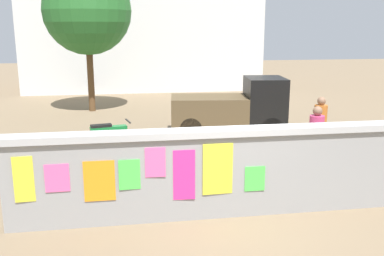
{
  "coord_description": "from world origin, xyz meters",
  "views": [
    {
      "loc": [
        -1.78,
        -7.19,
        3.37
      ],
      "look_at": [
        -0.3,
        2.02,
        1.2
      ],
      "focal_mm": 40.08,
      "sensor_mm": 36.0,
      "label": 1
    }
  ],
  "objects_px": {
    "person_walking": "(320,120)",
    "auto_rickshaw_truck": "(234,107)",
    "motorcycle": "(107,136)",
    "person_bystander": "(316,133)",
    "bicycle_near": "(136,157)",
    "bicycle_far": "(220,160)",
    "tree_roadside": "(87,11)"
  },
  "relations": [
    {
      "from": "bicycle_far",
      "to": "tree_roadside",
      "type": "relative_size",
      "value": 0.29
    },
    {
      "from": "bicycle_near",
      "to": "bicycle_far",
      "type": "relative_size",
      "value": 1.01
    },
    {
      "from": "bicycle_near",
      "to": "tree_roadside",
      "type": "bearing_deg",
      "value": 100.7
    },
    {
      "from": "motorcycle",
      "to": "person_walking",
      "type": "xyz_separation_m",
      "value": [
        5.62,
        -1.25,
        0.52
      ]
    },
    {
      "from": "person_bystander",
      "to": "motorcycle",
      "type": "bearing_deg",
      "value": 152.43
    },
    {
      "from": "auto_rickshaw_truck",
      "to": "person_walking",
      "type": "height_order",
      "value": "auto_rickshaw_truck"
    },
    {
      "from": "tree_roadside",
      "to": "bicycle_near",
      "type": "bearing_deg",
      "value": -79.3
    },
    {
      "from": "motorcycle",
      "to": "bicycle_far",
      "type": "xyz_separation_m",
      "value": [
        2.64,
        -2.36,
        -0.1
      ]
    },
    {
      "from": "auto_rickshaw_truck",
      "to": "person_bystander",
      "type": "bearing_deg",
      "value": -77.0
    },
    {
      "from": "bicycle_near",
      "to": "person_bystander",
      "type": "height_order",
      "value": "person_bystander"
    },
    {
      "from": "motorcycle",
      "to": "person_walking",
      "type": "height_order",
      "value": "person_walking"
    },
    {
      "from": "bicycle_far",
      "to": "person_bystander",
      "type": "bearing_deg",
      "value": -5.04
    },
    {
      "from": "bicycle_near",
      "to": "person_walking",
      "type": "distance_m",
      "value": 4.97
    },
    {
      "from": "person_walking",
      "to": "auto_rickshaw_truck",
      "type": "bearing_deg",
      "value": 121.2
    },
    {
      "from": "tree_roadside",
      "to": "motorcycle",
      "type": "bearing_deg",
      "value": -82.58
    },
    {
      "from": "motorcycle",
      "to": "person_walking",
      "type": "relative_size",
      "value": 1.16
    },
    {
      "from": "auto_rickshaw_truck",
      "to": "bicycle_near",
      "type": "height_order",
      "value": "auto_rickshaw_truck"
    },
    {
      "from": "person_walking",
      "to": "tree_roadside",
      "type": "bearing_deg",
      "value": 130.07
    },
    {
      "from": "auto_rickshaw_truck",
      "to": "bicycle_far",
      "type": "bearing_deg",
      "value": -109.08
    },
    {
      "from": "motorcycle",
      "to": "tree_roadside",
      "type": "distance_m",
      "value": 7.4
    },
    {
      "from": "bicycle_near",
      "to": "person_walking",
      "type": "xyz_separation_m",
      "value": [
        4.91,
        0.52,
        0.62
      ]
    },
    {
      "from": "motorcycle",
      "to": "person_bystander",
      "type": "relative_size",
      "value": 1.16
    },
    {
      "from": "auto_rickshaw_truck",
      "to": "motorcycle",
      "type": "distance_m",
      "value": 4.25
    },
    {
      "from": "auto_rickshaw_truck",
      "to": "person_bystander",
      "type": "distance_m",
      "value": 4.14
    },
    {
      "from": "person_bystander",
      "to": "bicycle_far",
      "type": "bearing_deg",
      "value": 174.96
    },
    {
      "from": "motorcycle",
      "to": "person_bystander",
      "type": "xyz_separation_m",
      "value": [
        4.9,
        -2.56,
        0.52
      ]
    },
    {
      "from": "bicycle_near",
      "to": "tree_roadside",
      "type": "distance_m",
      "value": 9.12
    },
    {
      "from": "auto_rickshaw_truck",
      "to": "bicycle_far",
      "type": "relative_size",
      "value": 2.21
    },
    {
      "from": "person_walking",
      "to": "bicycle_near",
      "type": "bearing_deg",
      "value": -173.94
    },
    {
      "from": "auto_rickshaw_truck",
      "to": "motorcycle",
      "type": "height_order",
      "value": "auto_rickshaw_truck"
    },
    {
      "from": "person_walking",
      "to": "bicycle_far",
      "type": "bearing_deg",
      "value": -159.62
    },
    {
      "from": "auto_rickshaw_truck",
      "to": "person_bystander",
      "type": "height_order",
      "value": "auto_rickshaw_truck"
    }
  ]
}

